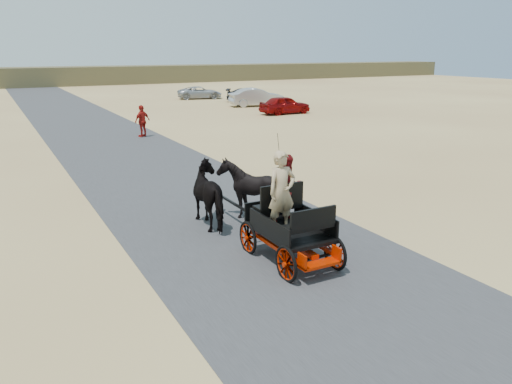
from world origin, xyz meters
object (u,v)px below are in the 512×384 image
carriage (290,245)px  car_a (285,105)px  car_c (249,95)px  pedestrian (142,121)px  car_b (257,97)px  horse_right (249,189)px  car_d (200,93)px  horse_left (213,195)px

carriage → car_a: (13.91, 22.86, 0.30)m
carriage → car_c: (15.69, 31.92, 0.24)m
pedestrian → car_b: 16.56m
horse_right → pedestrian: pedestrian is taller
pedestrian → car_d: (11.07, 18.96, -0.27)m
horse_left → horse_right: (1.10, 0.00, 0.00)m
carriage → pedestrian: (1.79, 17.91, 0.50)m
carriage → pedestrian: pedestrian is taller
horse_right → pedestrian: 14.96m
car_b → horse_right: bearing=161.7°
horse_left → car_b: (15.10, 25.46, -0.10)m
pedestrian → car_d: size_ratio=0.41×
carriage → car_c: 35.57m
horse_right → car_d: 36.04m
carriage → horse_right: size_ratio=1.41×
horse_right → car_c: (15.14, 28.92, -0.25)m
horse_left → car_d: horse_left is taller
horse_right → car_b: (14.00, 25.46, -0.10)m
horse_left → car_c: bearing=-119.3°
horse_left → pedestrian: pedestrian is taller
carriage → car_a: car_a is taller
horse_left → car_b: horse_left is taller
horse_left → car_a: (14.46, 19.86, -0.19)m
carriage → car_d: car_d is taller
car_a → car_b: car_b is taller
car_a → car_d: car_a is taller
horse_right → pedestrian: (1.24, 14.91, 0.01)m
car_c → car_d: 5.70m
horse_left → car_a: horse_left is taller
car_a → car_c: car_a is taller
car_d → carriage: bearing=171.9°
horse_right → car_a: horse_right is taller
carriage → car_a: size_ratio=0.62×
carriage → car_b: car_b is taller
car_a → carriage: bearing=146.8°
car_a → car_b: (0.64, 5.60, 0.09)m
horse_right → car_c: horse_right is taller
carriage → car_d: 39.05m
car_a → car_d: (-1.05, 14.00, -0.07)m
car_b → car_c: car_b is taller
pedestrian → car_c: bearing=-161.7°
car_d → horse_right: bearing=171.1°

